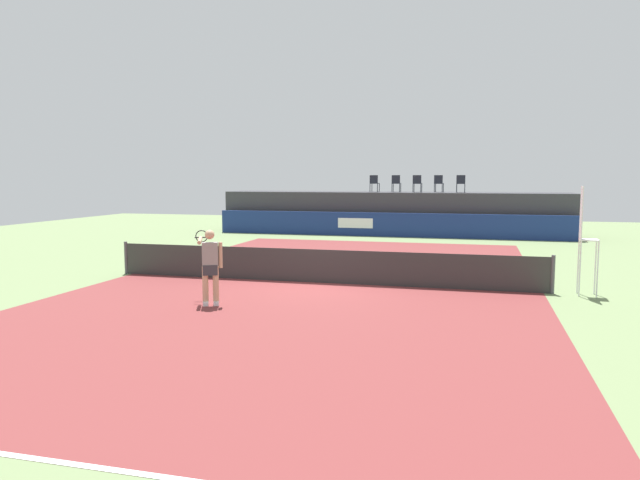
% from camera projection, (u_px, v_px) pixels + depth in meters
% --- Properties ---
extents(ground_plane, '(48.00, 48.00, 0.00)m').
position_uv_depth(ground_plane, '(342.00, 267.00, 19.62)').
color(ground_plane, '#6B7F51').
extents(court_inner, '(12.00, 22.00, 0.00)m').
position_uv_depth(court_inner, '(319.00, 283.00, 16.73)').
color(court_inner, maroon).
rests_on(court_inner, ground).
extents(line_near_baseline, '(12.00, 0.10, 0.00)m').
position_uv_depth(line_near_baseline, '(52.00, 461.00, 6.21)').
color(line_near_baseline, white).
rests_on(line_near_baseline, court_inner).
extents(sponsor_wall, '(18.00, 0.22, 1.20)m').
position_uv_depth(sponsor_wall, '(388.00, 225.00, 29.65)').
color(sponsor_wall, navy).
rests_on(sponsor_wall, ground).
extents(spectator_platform, '(18.00, 2.80, 2.20)m').
position_uv_depth(spectator_platform, '(393.00, 213.00, 31.33)').
color(spectator_platform, '#38383D').
rests_on(spectator_platform, ground).
extents(spectator_chair_far_left, '(0.48, 0.48, 0.89)m').
position_uv_depth(spectator_chair_far_left, '(374.00, 183.00, 31.25)').
color(spectator_chair_far_left, '#1E232D').
rests_on(spectator_chair_far_left, spectator_platform).
extents(spectator_chair_left, '(0.45, 0.45, 0.89)m').
position_uv_depth(spectator_chair_left, '(396.00, 183.00, 30.95)').
color(spectator_chair_left, '#1E232D').
rests_on(spectator_chair_left, spectator_platform).
extents(spectator_chair_center, '(0.46, 0.46, 0.89)m').
position_uv_depth(spectator_chair_center, '(417.00, 183.00, 30.55)').
color(spectator_chair_center, '#1E232D').
rests_on(spectator_chair_center, spectator_platform).
extents(spectator_chair_right, '(0.48, 0.48, 0.89)m').
position_uv_depth(spectator_chair_right, '(439.00, 183.00, 30.61)').
color(spectator_chair_right, '#1E232D').
rests_on(spectator_chair_right, spectator_platform).
extents(spectator_chair_far_right, '(0.45, 0.45, 0.89)m').
position_uv_depth(spectator_chair_far_right, '(461.00, 183.00, 30.06)').
color(spectator_chair_far_right, '#1E232D').
rests_on(spectator_chair_far_right, spectator_platform).
extents(umpire_chair, '(0.46, 0.46, 2.76)m').
position_uv_depth(umpire_chair, '(585.00, 233.00, 14.81)').
color(umpire_chair, white).
rests_on(umpire_chair, ground).
extents(tennis_net, '(12.40, 0.02, 0.95)m').
position_uv_depth(tennis_net, '(319.00, 266.00, 16.68)').
color(tennis_net, '#2D2D2D').
rests_on(tennis_net, ground).
extents(net_post_near, '(0.10, 0.10, 1.00)m').
position_uv_depth(net_post_near, '(126.00, 258.00, 18.26)').
color(net_post_near, '#4C4C51').
rests_on(net_post_near, ground).
extents(net_post_far, '(0.10, 0.10, 1.00)m').
position_uv_depth(net_post_far, '(553.00, 274.00, 15.10)').
color(net_post_far, '#4C4C51').
rests_on(net_post_far, ground).
extents(tennis_player, '(1.01, 1.07, 1.77)m').
position_uv_depth(tennis_player, '(210.00, 264.00, 13.72)').
color(tennis_player, white).
rests_on(tennis_player, court_inner).
extents(tennis_ball, '(0.07, 0.07, 0.07)m').
position_uv_depth(tennis_ball, '(430.00, 256.00, 22.13)').
color(tennis_ball, '#D8EA33').
rests_on(tennis_ball, court_inner).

